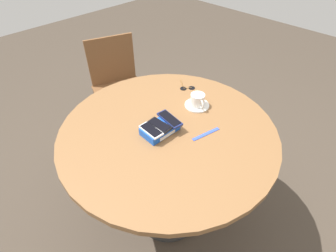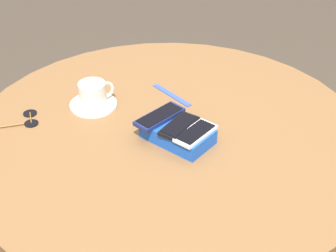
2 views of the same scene
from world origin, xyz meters
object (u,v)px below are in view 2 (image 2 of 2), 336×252
object	(u,v)px
phone_white	(196,133)
sunglasses	(28,119)
round_table	(168,164)
phone_black	(179,126)
coffee_cup	(93,93)
lanyard_strap	(172,95)
phone_navy	(159,117)
phone_box	(178,134)
saucer	(93,105)

from	to	relation	value
phone_white	sunglasses	xyz separation A→B (m)	(0.45, 0.17, -0.04)
round_table	sunglasses	size ratio (longest dim) A/B	8.24
phone_white	phone_black	world-z (taller)	same
coffee_cup	lanyard_strap	xyz separation A→B (m)	(-0.15, -0.18, -0.04)
phone_white	phone_navy	bearing A→B (deg)	-2.46
phone_box	phone_navy	size ratio (longest dim) A/B	1.22
phone_box	coffee_cup	bearing A→B (deg)	1.38
phone_black	saucer	world-z (taller)	phone_black
phone_navy	lanyard_strap	xyz separation A→B (m)	(0.08, -0.17, -0.05)
round_table	coffee_cup	size ratio (longest dim) A/B	10.57
round_table	coffee_cup	bearing A→B (deg)	4.65
saucer	lanyard_strap	size ratio (longest dim) A/B	0.86
round_table	phone_black	world-z (taller)	phone_black
sunglasses	round_table	bearing A→B (deg)	-152.16
sunglasses	phone_navy	bearing A→B (deg)	-151.95
saucer	lanyard_strap	distance (m)	0.23
phone_white	lanyard_strap	distance (m)	0.27
coffee_cup	sunglasses	distance (m)	0.19
phone_box	phone_white	xyz separation A→B (m)	(-0.06, 0.00, 0.03)
phone_white	saucer	bearing A→B (deg)	1.28
phone_navy	phone_white	bearing A→B (deg)	177.54
phone_box	phone_navy	bearing A→B (deg)	-3.43
phone_white	lanyard_strap	xyz separation A→B (m)	(0.20, -0.17, -0.04)
phone_box	phone_black	world-z (taller)	phone_black
phone_white	phone_navy	xyz separation A→B (m)	(0.12, -0.01, 0.00)
lanyard_strap	phone_box	bearing A→B (deg)	130.25
coffee_cup	lanyard_strap	bearing A→B (deg)	-129.21
sunglasses	phone_black	bearing A→B (deg)	-156.48
saucer	lanyard_strap	bearing A→B (deg)	-129.05
sunglasses	saucer	bearing A→B (deg)	-120.96
lanyard_strap	coffee_cup	bearing A→B (deg)	50.79
phone_black	coffee_cup	world-z (taller)	coffee_cup
lanyard_strap	sunglasses	world-z (taller)	sunglasses
saucer	phone_box	bearing A→B (deg)	-178.21
round_table	lanyard_strap	distance (m)	0.22
round_table	phone_navy	world-z (taller)	phone_navy
round_table	phone_white	world-z (taller)	phone_white
phone_navy	saucer	distance (m)	0.23
phone_navy	saucer	size ratio (longest dim) A/B	1.10
coffee_cup	phone_black	bearing A→B (deg)	-178.51
phone_white	lanyard_strap	bearing A→B (deg)	-40.62
round_table	phone_box	distance (m)	0.14
phone_white	phone_box	bearing A→B (deg)	-1.39
round_table	phone_navy	distance (m)	0.16
phone_box	coffee_cup	distance (m)	0.29
phone_box	phone_black	distance (m)	0.03
phone_navy	phone_box	bearing A→B (deg)	176.57
lanyard_strap	sunglasses	bearing A→B (deg)	54.56
phone_navy	saucer	xyz separation A→B (m)	(0.23, 0.01, -0.04)
round_table	phone_navy	bearing A→B (deg)	24.47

